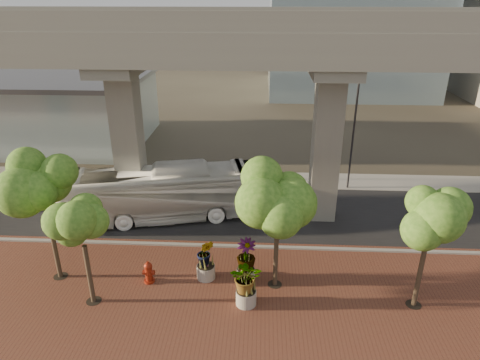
{
  "coord_description": "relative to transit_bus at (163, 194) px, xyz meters",
  "views": [
    {
      "loc": [
        2.13,
        -22.42,
        13.25
      ],
      "look_at": [
        0.92,
        0.5,
        3.08
      ],
      "focal_mm": 32.0,
      "sensor_mm": 36.0,
      "label": 1
    }
  ],
  "objects": [
    {
      "name": "planter_right",
      "position": [
        5.46,
        -6.31,
        -0.21
      ],
      "size": [
        2.2,
        2.2,
        2.35
      ],
      "color": "#AAA599",
      "rests_on": "ground"
    },
    {
      "name": "asphalt_road",
      "position": [
        3.96,
        0.75,
        -1.67
      ],
      "size": [
        90.0,
        8.0,
        0.04
      ],
      "primitive_type": "cube",
      "color": "black",
      "rests_on": "ground"
    },
    {
      "name": "station_pavilion",
      "position": [
        -16.04,
        14.75,
        1.53
      ],
      "size": [
        23.0,
        13.0,
        6.3
      ],
      "color": "#B0C5C9",
      "rests_on": "ground"
    },
    {
      "name": "street_tree_near_east",
      "position": [
        6.89,
        -6.5,
        2.86
      ],
      "size": [
        3.71,
        3.71,
        6.2
      ],
      "color": "#4A3B2A",
      "rests_on": "ground"
    },
    {
      "name": "street_tree_far_west",
      "position": [
        -3.9,
        -6.42,
        3.43
      ],
      "size": [
        3.74,
        3.74,
        6.79
      ],
      "color": "#4A3B2A",
      "rests_on": "ground"
    },
    {
      "name": "streetlamp_east",
      "position": [
        12.46,
        5.05,
        3.07
      ],
      "size": [
        0.4,
        1.18,
        8.15
      ],
      "color": "#2B2A2F",
      "rests_on": "ground"
    },
    {
      "name": "brick_plaza",
      "position": [
        3.96,
        -9.25,
        -1.66
      ],
      "size": [
        70.0,
        13.0,
        0.06
      ],
      "primitive_type": "cube",
      "color": "brown",
      "rests_on": "ground"
    },
    {
      "name": "far_sidewalk",
      "position": [
        3.96,
        6.25,
        -1.66
      ],
      "size": [
        90.0,
        3.0,
        0.06
      ],
      "primitive_type": "cube",
      "color": "#99958E",
      "rests_on": "ground"
    },
    {
      "name": "transit_viaduct",
      "position": [
        3.96,
        0.75,
        5.59
      ],
      "size": [
        72.0,
        5.6,
        12.4
      ],
      "color": "gray",
      "rests_on": "ground"
    },
    {
      "name": "transit_bus",
      "position": [
        0.0,
        0.0,
        0.0
      ],
      "size": [
        12.47,
        5.3,
        3.38
      ],
      "primitive_type": "imported",
      "rotation": [
        0.0,
        0.0,
        1.78
      ],
      "color": "white",
      "rests_on": "ground"
    },
    {
      "name": "planter_front",
      "position": [
        5.54,
        -7.99,
        -0.24
      ],
      "size": [
        2.08,
        2.08,
        2.29
      ],
      "color": "#ADA99D",
      "rests_on": "ground"
    },
    {
      "name": "street_tree_far_east",
      "position": [
        13.23,
        -7.66,
        2.79
      ],
      "size": [
        3.27,
        3.27,
        5.94
      ],
      "color": "#4A3B2A",
      "rests_on": "ground"
    },
    {
      "name": "fire_hydrant",
      "position": [
        0.69,
        -6.61,
        -1.07
      ],
      "size": [
        0.58,
        0.53,
        1.17
      ],
      "color": "maroon",
      "rests_on": "ground"
    },
    {
      "name": "planter_left",
      "position": [
        3.46,
        -6.14,
        -0.28
      ],
      "size": [
        2.03,
        2.03,
        2.23
      ],
      "color": "#ADAA9C",
      "rests_on": "ground"
    },
    {
      "name": "ground",
      "position": [
        3.96,
        -1.25,
        -1.69
      ],
      "size": [
        160.0,
        160.0,
        0.0
      ],
      "primitive_type": "plane",
      "color": "#352F26",
      "rests_on": "ground"
    },
    {
      "name": "curb_strip",
      "position": [
        3.96,
        -3.25,
        -1.61
      ],
      "size": [
        70.0,
        0.25,
        0.16
      ],
      "primitive_type": "cube",
      "color": "#99958E",
      "rests_on": "ground"
    },
    {
      "name": "street_tree_near_west",
      "position": [
        -1.54,
        -8.18,
        2.34
      ],
      "size": [
        3.33,
        3.33,
        5.51
      ],
      "color": "#4A3B2A",
      "rests_on": "ground"
    },
    {
      "name": "streetlamp_west",
      "position": [
        -3.67,
        5.57,
        2.59
      ],
      "size": [
        0.36,
        1.06,
        7.33
      ],
      "color": "#28292D",
      "rests_on": "ground"
    }
  ]
}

